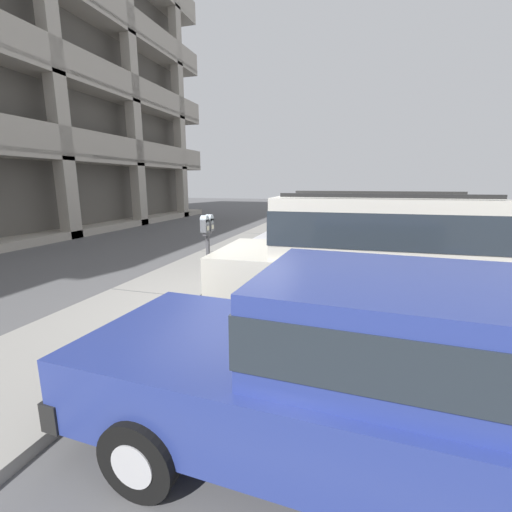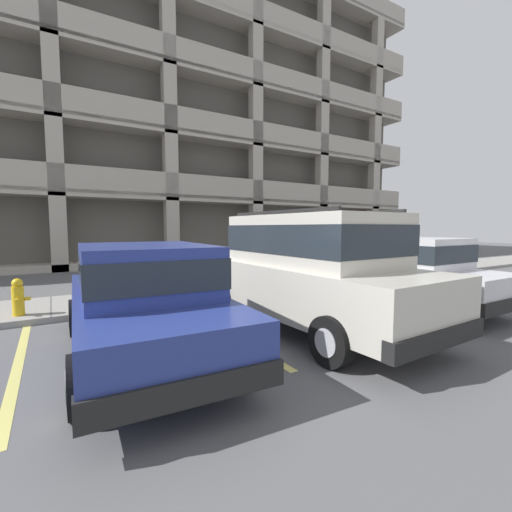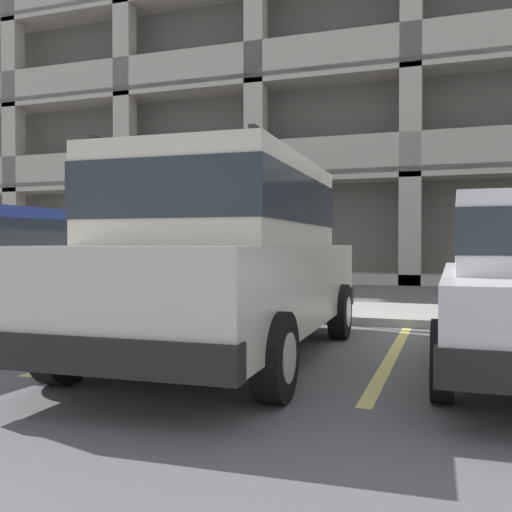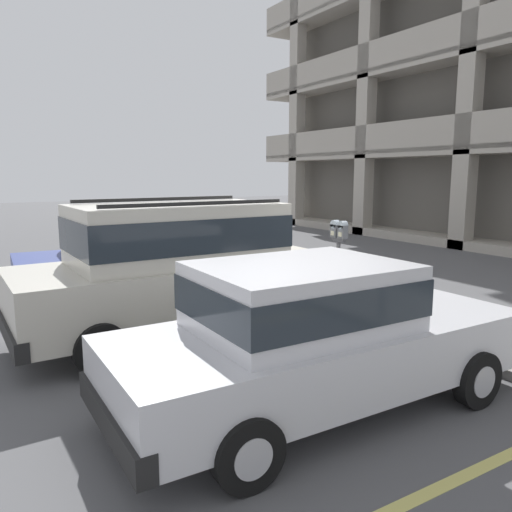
% 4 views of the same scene
% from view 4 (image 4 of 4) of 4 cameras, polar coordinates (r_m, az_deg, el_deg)
% --- Properties ---
extents(ground_plane, '(80.00, 80.00, 0.10)m').
position_cam_4_polar(ground_plane, '(8.78, 6.81, -6.88)').
color(ground_plane, '#565659').
extents(sidewalk, '(40.00, 2.20, 0.12)m').
position_cam_4_polar(sidewalk, '(9.57, 13.02, -5.00)').
color(sidewalk, gray).
rests_on(sidewalk, ground_plane).
extents(parking_stall_lines, '(11.77, 4.80, 0.01)m').
position_cam_4_polar(parking_stall_lines, '(6.85, 4.94, -11.10)').
color(parking_stall_lines, '#DBD16B').
rests_on(parking_stall_lines, ground_plane).
extents(silver_suv, '(2.11, 4.83, 2.03)m').
position_cam_4_polar(silver_suv, '(7.40, -8.72, -0.92)').
color(silver_suv, beige).
rests_on(silver_suv, ground_plane).
extents(red_sedan, '(1.99, 4.56, 1.54)m').
position_cam_4_polar(red_sedan, '(10.08, -14.19, 0.09)').
color(red_sedan, navy).
rests_on(red_sedan, ground_plane).
extents(dark_hatchback, '(1.86, 4.49, 1.54)m').
position_cam_4_polar(dark_hatchback, '(5.11, 6.73, -8.63)').
color(dark_hatchback, silver).
rests_on(dark_hatchback, ground_plane).
extents(parking_meter_near, '(0.35, 0.12, 1.50)m').
position_cam_4_polar(parking_meter_near, '(8.61, 9.41, 1.49)').
color(parking_meter_near, '#47474C').
rests_on(parking_meter_near, sidewalk).
extents(fire_hydrant, '(0.30, 0.30, 0.70)m').
position_cam_4_polar(fire_hydrant, '(12.73, -3.28, 0.62)').
color(fire_hydrant, gold).
rests_on(fire_hydrant, sidewalk).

